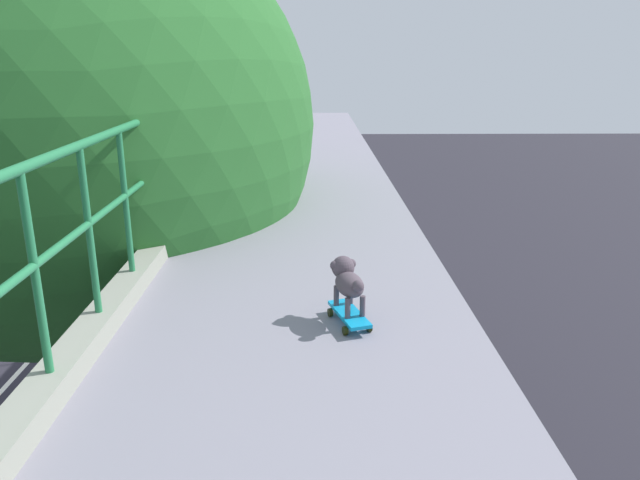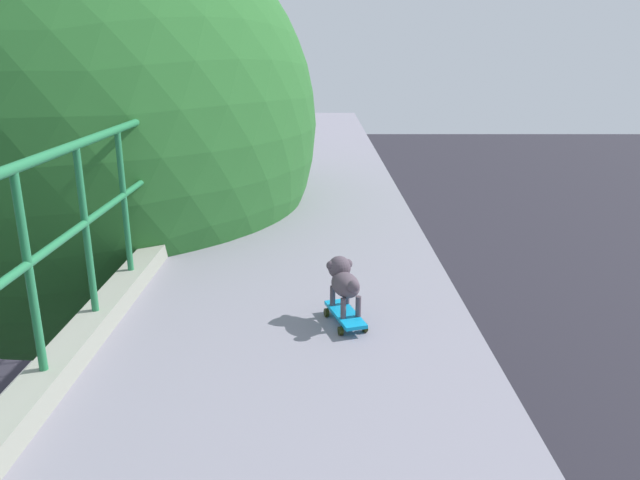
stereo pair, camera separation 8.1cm
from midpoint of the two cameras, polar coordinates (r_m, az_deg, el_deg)
city_bus at (r=27.42m, az=-21.77°, el=3.60°), size 2.58×11.00×3.29m
roadside_tree_mid at (r=7.78m, az=-23.64°, el=9.82°), size 5.91×5.91×9.70m
toy_skateboard at (r=3.94m, az=2.21°, el=-7.15°), size 0.28×0.47×0.08m
small_dog at (r=3.91m, az=2.04°, el=-3.78°), size 0.25×0.41×0.34m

